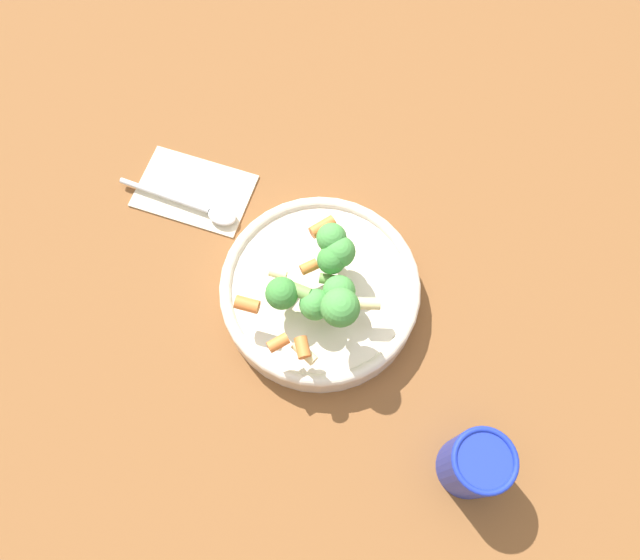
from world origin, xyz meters
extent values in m
plane|color=brown|center=(0.00, 0.00, 0.00)|extent=(3.00, 3.00, 0.00)
cylinder|color=beige|center=(0.00, 0.00, 0.02)|extent=(0.23, 0.23, 0.04)
torus|color=beige|center=(0.00, 0.00, 0.04)|extent=(0.23, 0.23, 0.01)
cylinder|color=#8CB766|center=(0.00, -0.03, 0.05)|extent=(0.01, 0.01, 0.02)
sphere|color=#479342|center=(0.00, -0.03, 0.07)|extent=(0.04, 0.04, 0.04)
cylinder|color=#8CB766|center=(-0.03, -0.02, 0.05)|extent=(0.01, 0.01, 0.01)
sphere|color=#479342|center=(-0.03, -0.02, 0.07)|extent=(0.03, 0.03, 0.03)
cylinder|color=#8CB766|center=(0.02, 0.00, 0.06)|extent=(0.01, 0.01, 0.02)
sphere|color=#3D8438|center=(0.02, 0.00, 0.08)|extent=(0.03, 0.03, 0.03)
cylinder|color=#8CB766|center=(0.03, 0.00, 0.06)|extent=(0.01, 0.01, 0.02)
sphere|color=#479342|center=(0.03, 0.00, 0.09)|extent=(0.04, 0.04, 0.04)
cylinder|color=#8CB766|center=(0.03, 0.02, 0.07)|extent=(0.01, 0.01, 0.02)
sphere|color=#479342|center=(0.03, 0.02, 0.09)|extent=(0.03, 0.03, 0.03)
cylinder|color=#8CB766|center=(-0.05, 0.01, 0.06)|extent=(0.01, 0.01, 0.01)
sphere|color=#3D8438|center=(-0.05, 0.01, 0.08)|extent=(0.04, 0.04, 0.04)
cylinder|color=#8CB766|center=(-0.02, -0.05, 0.08)|extent=(0.01, 0.01, 0.02)
sphere|color=#479342|center=(-0.02, -0.05, 0.11)|extent=(0.04, 0.04, 0.04)
cylinder|color=#729E4C|center=(0.01, -0.01, 0.06)|extent=(0.02, 0.03, 0.01)
cylinder|color=beige|center=(0.01, -0.06, 0.07)|extent=(0.03, 0.03, 0.01)
cylinder|color=orange|center=(0.00, 0.02, 0.07)|extent=(0.02, 0.02, 0.01)
cylinder|color=orange|center=(-0.08, 0.03, 0.08)|extent=(0.03, 0.03, 0.01)
cylinder|color=orange|center=(0.04, 0.04, 0.07)|extent=(0.03, 0.02, 0.01)
cylinder|color=orange|center=(-0.09, -0.02, 0.08)|extent=(0.02, 0.02, 0.01)
cylinder|color=beige|center=(-0.03, 0.04, 0.05)|extent=(0.02, 0.02, 0.01)
cylinder|color=#729E4C|center=(-0.03, 0.00, 0.08)|extent=(0.02, 0.03, 0.01)
cylinder|color=beige|center=(-0.07, -0.05, 0.07)|extent=(0.01, 0.03, 0.01)
cylinder|color=orange|center=(-0.07, -0.05, 0.08)|extent=(0.02, 0.03, 0.01)
cylinder|color=#729E4C|center=(-0.03, 0.02, 0.05)|extent=(0.02, 0.01, 0.01)
cylinder|color=#192DAD|center=(-0.03, -0.25, 0.04)|extent=(0.07, 0.07, 0.08)
torus|color=#192DAD|center=(-0.03, -0.25, 0.08)|extent=(0.07, 0.07, 0.01)
cube|color=beige|center=(-0.01, 0.21, 0.00)|extent=(0.14, 0.17, 0.01)
cylinder|color=silver|center=(-0.04, 0.23, 0.01)|extent=(0.05, 0.11, 0.01)
ellipsoid|color=silver|center=(-0.01, 0.16, 0.01)|extent=(0.04, 0.04, 0.01)
camera|label=1|loc=(-0.18, -0.17, 0.70)|focal=35.00mm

